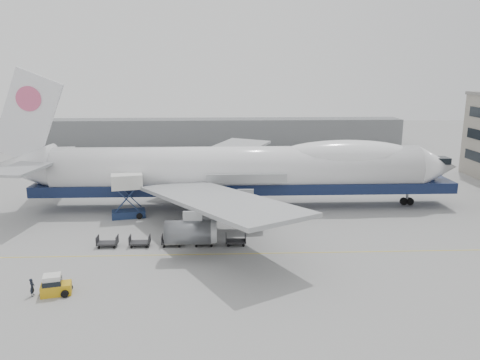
{
  "coord_description": "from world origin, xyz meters",
  "views": [
    {
      "loc": [
        -2.49,
        -53.6,
        19.44
      ],
      "look_at": [
        -0.01,
        6.0,
        5.44
      ],
      "focal_mm": 35.0,
      "sensor_mm": 36.0,
      "label": 1
    }
  ],
  "objects_px": {
    "baggage_tug": "(55,286)",
    "ground_worker": "(32,287)",
    "airliner": "(243,169)",
    "catering_truck": "(128,193)"
  },
  "relations": [
    {
      "from": "catering_truck",
      "to": "baggage_tug",
      "type": "relative_size",
      "value": 2.12
    },
    {
      "from": "baggage_tug",
      "to": "ground_worker",
      "type": "height_order",
      "value": "baggage_tug"
    },
    {
      "from": "ground_worker",
      "to": "baggage_tug",
      "type": "bearing_deg",
      "value": -87.67
    },
    {
      "from": "ground_worker",
      "to": "airliner",
      "type": "bearing_deg",
      "value": -39.36
    },
    {
      "from": "airliner",
      "to": "catering_truck",
      "type": "relative_size",
      "value": 11.22
    },
    {
      "from": "airliner",
      "to": "ground_worker",
      "type": "xyz_separation_m",
      "value": [
        -19.88,
        -26.96,
        -4.8
      ]
    },
    {
      "from": "airliner",
      "to": "baggage_tug",
      "type": "height_order",
      "value": "airliner"
    },
    {
      "from": "baggage_tug",
      "to": "ground_worker",
      "type": "bearing_deg",
      "value": 172.33
    },
    {
      "from": "catering_truck",
      "to": "airliner",
      "type": "bearing_deg",
      "value": 3.32
    },
    {
      "from": "airliner",
      "to": "ground_worker",
      "type": "distance_m",
      "value": 33.84
    }
  ]
}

